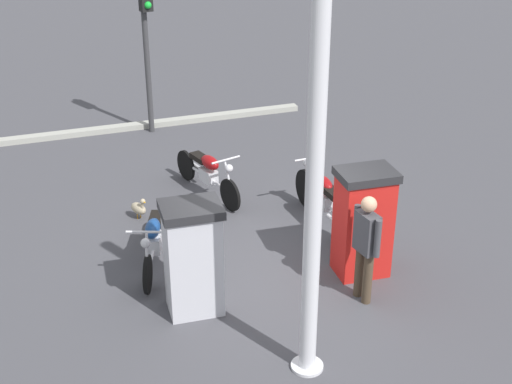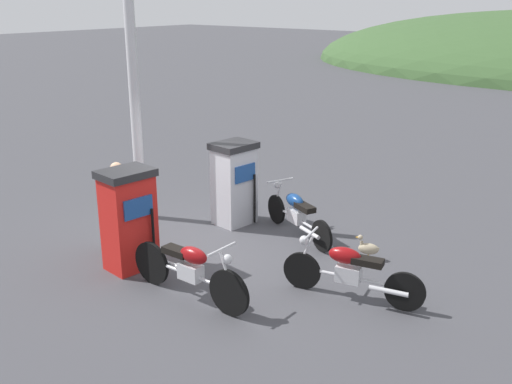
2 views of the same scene
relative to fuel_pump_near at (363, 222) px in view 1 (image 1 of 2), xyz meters
name	(u,v)px [view 1 (image 1 of 2)]	position (x,y,z in m)	size (l,w,h in m)	color
ground_plane	(270,275)	(0.39, 1.28, -0.84)	(120.00, 120.00, 0.00)	#424247
fuel_pump_near	(363,222)	(0.00, 0.00, 0.00)	(0.72, 0.87, 1.66)	red
fuel_pump_far	(193,258)	(0.00, 2.57, -0.03)	(0.73, 0.85, 1.60)	silver
motorcycle_near_pump	(325,199)	(1.51, -0.16, -0.36)	(2.23, 0.56, 0.98)	black
motorcycle_far_pump	(155,238)	(1.32, 2.78, -0.38)	(1.96, 0.98, 0.92)	black
motorcycle_extra	(208,171)	(3.29, 1.29, -0.38)	(2.08, 0.69, 0.93)	black
attendant_person	(366,242)	(-0.64, 0.32, 0.07)	(0.58, 0.24, 1.60)	#473828
wandering_duck	(139,208)	(2.85, 2.68, -0.64)	(0.41, 0.29, 0.43)	tan
roadside_traffic_light	(146,27)	(6.72, 1.45, 1.50)	(0.39, 0.27, 3.40)	#38383A
canopy_support_pole	(314,205)	(-1.68, 1.66, 1.39)	(0.40, 0.40, 4.62)	silver
road_edge_kerb	(157,124)	(7.08, 1.28, -0.78)	(0.51, 6.83, 0.12)	#9E9E93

